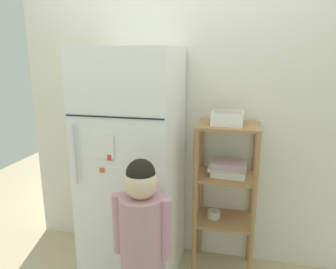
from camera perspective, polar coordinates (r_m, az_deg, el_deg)
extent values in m
cube|color=silver|center=(2.57, 2.18, 1.55)|extent=(2.65, 0.03, 2.21)
cube|color=white|center=(2.37, -6.18, -5.87)|extent=(0.65, 0.67, 1.71)
cube|color=black|center=(1.95, -9.79, 3.07)|extent=(0.64, 0.01, 0.01)
cylinder|color=silver|center=(2.11, -16.28, -3.46)|extent=(0.02, 0.02, 0.40)
cube|color=white|center=(2.03, -11.57, -2.18)|extent=(0.15, 0.01, 0.16)
cube|color=#EA3434|center=(2.03, -10.31, -4.10)|extent=(0.04, 0.02, 0.04)
cube|color=#763CF2|center=(2.03, -4.76, -9.79)|extent=(0.03, 0.01, 0.03)
cube|color=#CD6226|center=(2.08, -11.76, -6.32)|extent=(0.03, 0.01, 0.03)
cylinder|color=#BF8C99|center=(1.93, -4.70, -16.86)|extent=(0.26, 0.26, 0.43)
sphere|color=#BF8C99|center=(1.90, -4.10, -10.39)|extent=(0.11, 0.11, 0.11)
sphere|color=beige|center=(1.80, -4.89, -8.54)|extent=(0.19, 0.19, 0.19)
sphere|color=black|center=(1.78, -4.93, -6.95)|extent=(0.16, 0.16, 0.16)
cylinder|color=#BF8C99|center=(1.96, -8.82, -15.42)|extent=(0.07, 0.07, 0.37)
cylinder|color=#BF8C99|center=(1.88, -0.43, -16.58)|extent=(0.07, 0.07, 0.37)
cylinder|color=#9E7247|center=(2.37, 4.82, -12.85)|extent=(0.04, 0.04, 1.18)
cylinder|color=#9E7247|center=(2.35, 15.05, -13.51)|extent=(0.04, 0.04, 1.18)
cylinder|color=#9E7247|center=(2.66, 5.87, -9.79)|extent=(0.04, 0.04, 1.18)
cylinder|color=#9E7247|center=(2.64, 14.89, -10.34)|extent=(0.04, 0.04, 1.18)
cube|color=#9E7247|center=(2.31, 10.76, 1.57)|extent=(0.43, 0.34, 0.02)
cube|color=#9E7247|center=(2.42, 10.35, -7.38)|extent=(0.43, 0.34, 0.02)
cube|color=#9E7247|center=(2.57, 9.99, -14.82)|extent=(0.43, 0.34, 0.02)
cube|color=white|center=(2.42, 10.83, -6.64)|extent=(0.26, 0.21, 0.04)
cube|color=silver|center=(2.41, 10.30, -5.76)|extent=(0.25, 0.20, 0.03)
cube|color=#B293A3|center=(2.38, 10.81, -5.14)|extent=(0.25, 0.20, 0.04)
cylinder|color=beige|center=(2.56, 8.23, -13.97)|extent=(0.10, 0.10, 0.06)
cube|color=white|center=(2.30, 10.53, 1.84)|extent=(0.22, 0.19, 0.01)
cube|color=white|center=(2.20, 10.45, 2.45)|extent=(0.22, 0.01, 0.09)
cube|color=white|center=(2.38, 10.70, 3.32)|extent=(0.22, 0.01, 0.09)
cube|color=white|center=(2.30, 7.92, 3.04)|extent=(0.01, 0.19, 0.09)
cube|color=white|center=(2.29, 13.25, 2.76)|extent=(0.01, 0.19, 0.09)
sphere|color=red|center=(2.27, 11.37, 2.57)|extent=(0.07, 0.07, 0.07)
sphere|color=#AD492A|center=(2.28, 9.72, 2.73)|extent=(0.07, 0.07, 0.07)
sphere|color=#953824|center=(2.32, 10.47, 2.80)|extent=(0.06, 0.06, 0.06)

